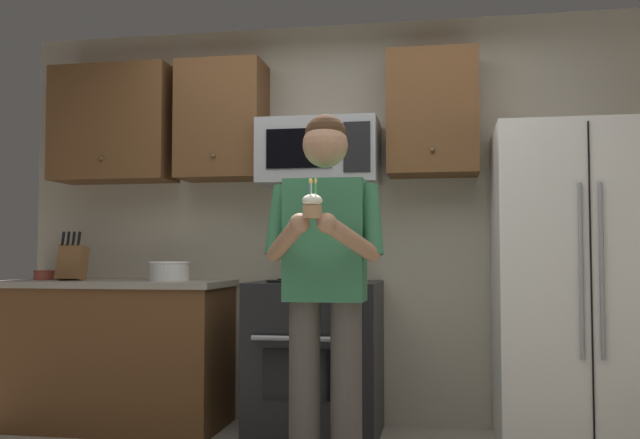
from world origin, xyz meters
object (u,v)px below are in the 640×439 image
microwave (319,153)px  cupcake (312,206)px  bowl_small_colored (44,275)px  oven_range (316,358)px  person (325,273)px  refrigerator (578,287)px  knife_block (72,262)px  bowl_large_white (169,271)px

microwave → cupcake: microwave is taller
bowl_small_colored → oven_range: bearing=-1.5°
person → cupcake: bearing=-90.0°
refrigerator → bowl_small_colored: 3.32m
oven_range → refrigerator: bearing=-1.5°
knife_block → person: (1.78, -0.84, -0.04)m
refrigerator → person: (-1.30, -0.83, 0.10)m
oven_range → bowl_small_colored: bearing=178.5°
person → cupcake: 0.44m
refrigerator → cupcake: refrigerator is taller
person → oven_range: bearing=103.0°
oven_range → bowl_large_white: bowl_large_white is taller
microwave → knife_block: (-1.58, -0.15, -0.69)m
knife_block → bowl_large_white: (0.63, 0.05, -0.05)m
microwave → refrigerator: microwave is taller
bowl_large_white → cupcake: (1.15, -1.22, 0.31)m
knife_block → bowl_large_white: knife_block is taller
cupcake → oven_range: bearing=99.5°
bowl_large_white → person: person is taller
knife_block → bowl_small_colored: knife_block is taller
bowl_large_white → person: 1.46m
bowl_small_colored → person: size_ratio=0.08×
microwave → bowl_large_white: (-0.95, -0.09, -0.74)m
microwave → bowl_large_white: 1.20m
bowl_large_white → person: bearing=-38.0°
bowl_large_white → bowl_small_colored: bearing=178.5°
oven_range → bowl_small_colored: 1.88m
knife_block → bowl_small_colored: (-0.24, 0.08, -0.08)m
bowl_small_colored → cupcake: (2.02, -1.25, 0.34)m
refrigerator → knife_block: size_ratio=5.63×
refrigerator → bowl_large_white: bearing=178.5°
microwave → person: microwave is taller
microwave → refrigerator: bearing=-6.0°
microwave → bowl_large_white: microwave is taller
oven_range → microwave: (0.00, 0.12, 1.26)m
refrigerator → knife_block: 3.08m
oven_range → knife_block: (-1.58, -0.03, 0.57)m
bowl_small_colored → cupcake: cupcake is taller
oven_range → knife_block: 1.68m
refrigerator → bowl_large_white: size_ratio=6.93×
oven_range → microwave: microwave is taller
microwave → person: (0.20, -0.99, -0.72)m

